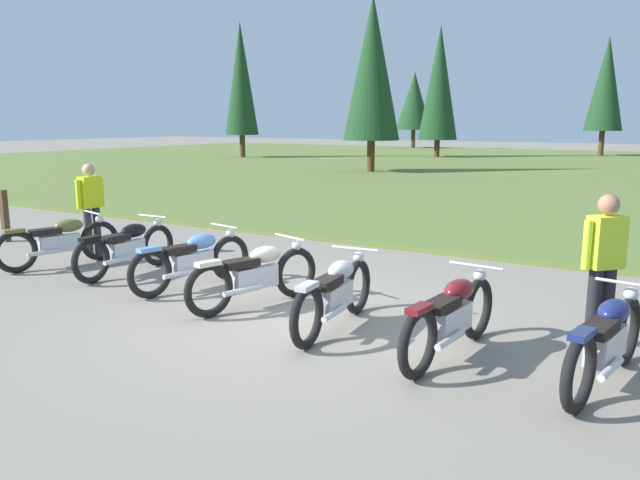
{
  "coord_description": "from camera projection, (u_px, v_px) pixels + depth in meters",
  "views": [
    {
      "loc": [
        4.14,
        -6.22,
        2.41
      ],
      "look_at": [
        0.0,
        0.6,
        0.9
      ],
      "focal_mm": 35.2,
      "sensor_mm": 36.0,
      "label": 1
    }
  ],
  "objects": [
    {
      "name": "ground_plane",
      "position": [
        295.0,
        319.0,
        7.79
      ],
      "size": [
        140.0,
        140.0,
        0.0
      ],
      "primitive_type": "plane",
      "color": "gray"
    },
    {
      "name": "grass_moorland",
      "position": [
        600.0,
        171.0,
        30.05
      ],
      "size": [
        80.0,
        44.0,
        0.1
      ],
      "primitive_type": "cube",
      "color": "#5B7033",
      "rests_on": "ground"
    },
    {
      "name": "motorcycle_olive",
      "position": [
        60.0,
        241.0,
        10.53
      ],
      "size": [
        0.79,
        2.05,
        0.88
      ],
      "color": "black",
      "rests_on": "ground"
    },
    {
      "name": "motorcycle_black",
      "position": [
        127.0,
        247.0,
        10.01
      ],
      "size": [
        0.62,
        2.1,
        0.88
      ],
      "color": "black",
      "rests_on": "ground"
    },
    {
      "name": "motorcycle_sky_blue",
      "position": [
        193.0,
        259.0,
        9.12
      ],
      "size": [
        0.7,
        2.07,
        0.88
      ],
      "color": "black",
      "rests_on": "ground"
    },
    {
      "name": "motorcycle_cream",
      "position": [
        256.0,
        274.0,
        8.23
      ],
      "size": [
        0.83,
        2.04,
        0.88
      ],
      "color": "black",
      "rests_on": "ground"
    },
    {
      "name": "motorcycle_silver",
      "position": [
        335.0,
        293.0,
        7.33
      ],
      "size": [
        0.62,
        2.1,
        0.88
      ],
      "color": "black",
      "rests_on": "ground"
    },
    {
      "name": "motorcycle_maroon",
      "position": [
        451.0,
        316.0,
        6.46
      ],
      "size": [
        0.62,
        2.1,
        0.88
      ],
      "color": "black",
      "rests_on": "ground"
    },
    {
      "name": "motorcycle_navy",
      "position": [
        607.0,
        341.0,
        5.74
      ],
      "size": [
        0.63,
        2.09,
        0.88
      ],
      "color": "black",
      "rests_on": "ground"
    },
    {
      "name": "rider_in_hivis_vest",
      "position": [
        91.0,
        204.0,
        11.33
      ],
      "size": [
        0.26,
        0.55,
        1.67
      ],
      "color": "#2D2D38",
      "rests_on": "ground"
    },
    {
      "name": "rider_with_back_turned",
      "position": [
        604.0,
        262.0,
        6.65
      ],
      "size": [
        0.41,
        0.43,
        1.67
      ],
      "color": "black",
      "rests_on": "ground"
    },
    {
      "name": "trail_marker_post",
      "position": [
        5.0,
        216.0,
        12.7
      ],
      "size": [
        0.12,
        0.12,
        1.05
      ],
      "primitive_type": "cube",
      "color": "#47331E",
      "rests_on": "ground"
    }
  ]
}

